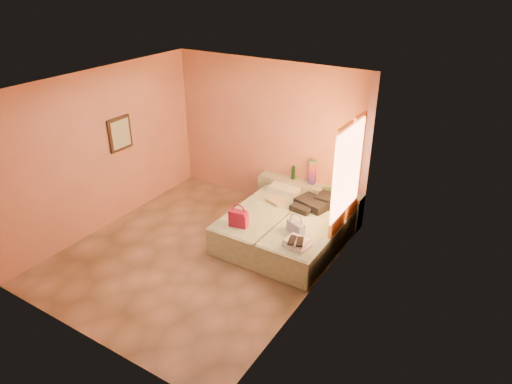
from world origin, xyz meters
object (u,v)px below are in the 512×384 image
water_bottle (293,173)px  green_book (327,189)px  magenta_handbag (239,218)px  headboard_ledge (308,200)px  bed_left (263,222)px  towel_stack (298,243)px  blue_handbag (296,228)px  flower_vase (349,189)px  bed_right (309,237)px

water_bottle → green_book: water_bottle is taller
magenta_handbag → headboard_ledge: bearing=65.1°
bed_left → towel_stack: bearing=-33.6°
green_book → magenta_handbag: 1.86m
headboard_ledge → bed_left: headboard_ledge is taller
magenta_handbag → towel_stack: magenta_handbag is taller
blue_handbag → flower_vase: bearing=98.6°
magenta_handbag → towel_stack: bearing=-12.4°
bed_right → magenta_handbag: (-0.96, -0.65, 0.39)m
water_bottle → towel_stack: bearing=-60.4°
bed_left → blue_handbag: (0.83, -0.37, 0.35)m
flower_vase → magenta_handbag: (-1.21, -1.65, -0.14)m
flower_vase → green_book: bearing=176.8°
headboard_ledge → towel_stack: size_ratio=5.86×
bed_left → magenta_handbag: 0.76m
bed_right → flower_vase: 1.16m
water_bottle → blue_handbag: 1.70m
headboard_ledge → magenta_handbag: (-0.44, -1.70, 0.31)m
magenta_handbag → green_book: bearing=54.0°
water_bottle → blue_handbag: water_bottle is taller
bed_left → blue_handbag: blue_handbag is taller
bed_left → towel_stack: size_ratio=5.71×
flower_vase → magenta_handbag: bearing=-126.3°
bed_left → blue_handbag: size_ratio=6.47×
green_book → blue_handbag: blue_handbag is taller
headboard_ledge → blue_handbag: 1.52m
water_bottle → towel_stack: 2.07m
bed_left → flower_vase: flower_vase is taller
green_book → towel_stack: (0.28, -1.71, -0.11)m
blue_handbag → bed_left: bearing=177.9°
headboard_ledge → magenta_handbag: bearing=-104.4°
water_bottle → green_book: bearing=-5.9°
headboard_ledge → blue_handbag: size_ratio=6.64×
bed_right → bed_left: bearing=-179.8°
headboard_ledge → flower_vase: 0.90m
flower_vase → blue_handbag: (-0.33, -1.37, -0.18)m
bed_right → towel_stack: towel_stack is taller
bed_left → green_book: 1.33m
bed_right → green_book: (-0.16, 1.03, 0.41)m
blue_handbag → headboard_ledge: bearing=129.7°
bed_right → green_book: 1.12m
bed_left → flower_vase: size_ratio=7.66×
bed_left → towel_stack: towel_stack is taller
green_book → flower_vase: size_ratio=0.61×
water_bottle → flower_vase: bearing=-4.9°
flower_vase → water_bottle: bearing=175.1°
magenta_handbag → towel_stack: size_ratio=0.84×
blue_handbag → towel_stack: blue_handbag is taller
headboard_ledge → green_book: (0.37, -0.02, 0.34)m
blue_handbag → towel_stack: size_ratio=0.88×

